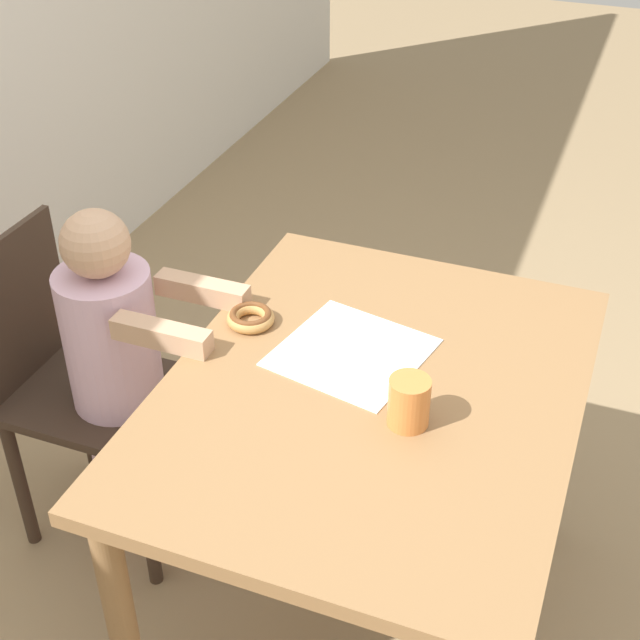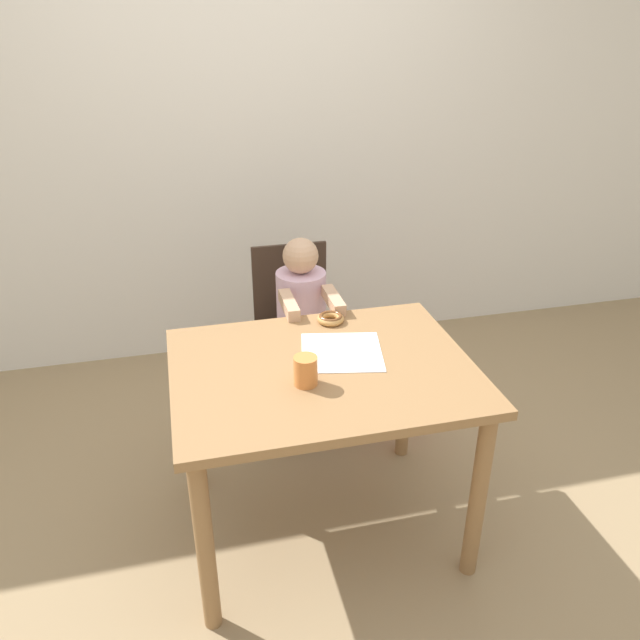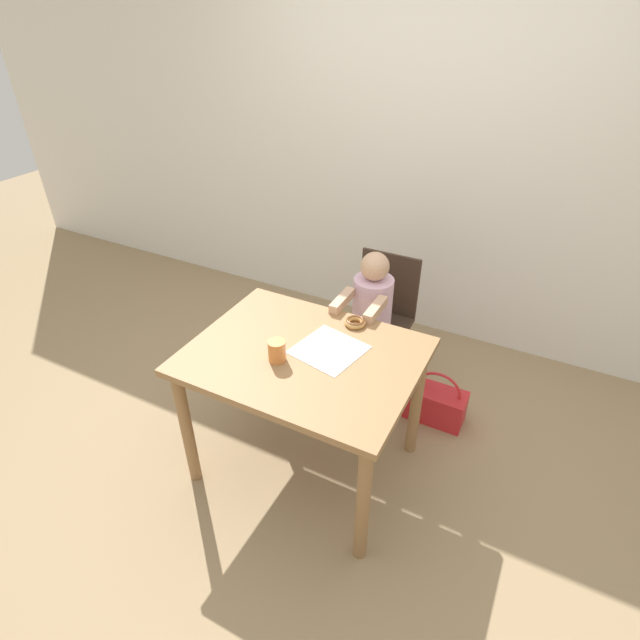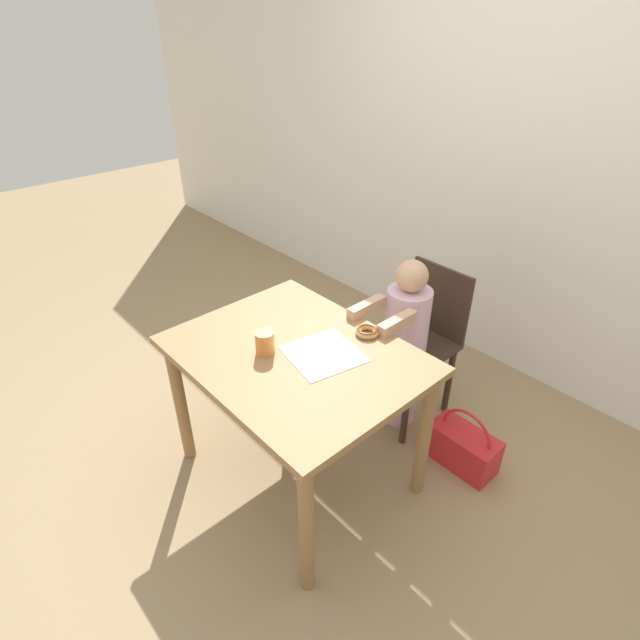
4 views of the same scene
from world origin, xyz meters
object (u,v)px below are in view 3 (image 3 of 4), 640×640
Objects in this scene: handbag at (435,404)px; cup at (277,351)px; chair at (378,324)px; child_figure at (370,328)px; donut at (355,322)px.

handbag is 1.19m from cup.
cup reaches higher than handbag.
child_figure reaches higher than chair.
child_figure is 9.55× the size of cup.
donut is at bearing -140.96° from handbag.
child_figure is 0.84m from cup.
child_figure is at bearing 78.84° from cup.
child_figure is 0.60m from handbag.
handbag is at bearing -18.01° from chair.
chair reaches higher than cup.
cup is at bearing -128.64° from handbag.
donut is 0.84m from handbag.
cup is (-0.60, -0.75, 0.69)m from handbag.
handbag is (0.45, -0.15, -0.34)m from chair.
donut is at bearing -84.51° from chair.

